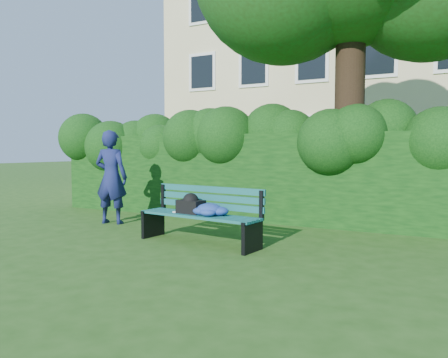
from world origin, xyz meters
The scene contains 5 objects.
ground centered at (0.00, 0.00, 0.00)m, with size 80.00×80.00×0.00m, color #254E16.
apartment_building centered at (0.00, 13.99, 6.00)m, with size 16.00×8.08×12.00m.
hedge centered at (0.00, 2.20, 0.90)m, with size 10.00×1.00×1.80m.
park_bench centered at (0.17, -0.48, 0.50)m, with size 2.13×0.82×0.89m.
man_reading centered at (-2.38, 0.29, 0.93)m, with size 0.68×0.45×1.86m, color #161E50.
Camera 1 is at (3.66, -6.33, 1.48)m, focal length 35.00 mm.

